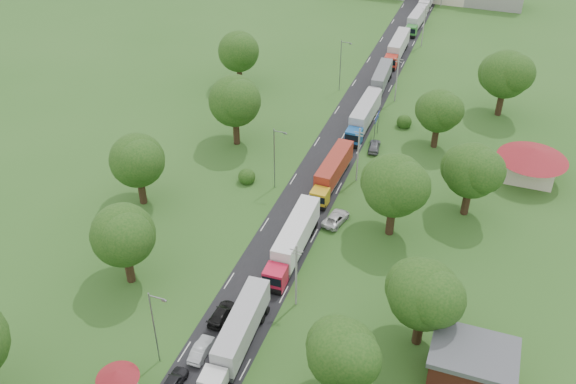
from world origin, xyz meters
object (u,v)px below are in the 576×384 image
at_px(info_sign, 377,121).
at_px(truck_0, 238,334).
at_px(guard_booth, 118,379).
at_px(car_lane_mid, 201,350).
at_px(car_lane_front, 173,382).

xyz_separation_m(info_sign, truck_0, (-3.39, -50.45, -0.81)).
height_order(info_sign, truck_0, truck_0).
distance_m(guard_booth, car_lane_mid, 9.34).
relative_size(guard_booth, car_lane_front, 1.04).
distance_m(truck_0, car_lane_front, 8.37).
distance_m(car_lane_front, car_lane_mid, 4.95).
xyz_separation_m(car_lane_front, car_lane_mid, (0.78, 4.88, -0.02)).
bearing_deg(info_sign, car_lane_mid, -97.43).
relative_size(info_sign, truck_0, 0.27).
bearing_deg(car_lane_mid, car_lane_front, 78.73).
distance_m(info_sign, car_lane_front, 58.06).
bearing_deg(guard_booth, car_lane_front, 27.72).
distance_m(info_sign, car_lane_mid, 53.12).
bearing_deg(truck_0, car_lane_front, -121.12).
height_order(truck_0, car_lane_front, truck_0).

